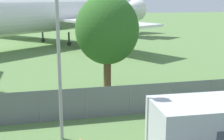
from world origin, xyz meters
name	(u,v)px	position (x,y,z in m)	size (l,w,h in m)	color
perimeter_fence	(86,103)	(0.00, 10.26, 0.90)	(56.07, 0.07, 1.80)	slate
airplane	(48,15)	(-1.22, 38.85, 4.22)	(36.81, 29.96, 13.87)	white
portable_cabin	(198,134)	(3.67, 4.39, 1.33)	(3.73, 2.58, 2.66)	silver
tree_near_hangar	(107,30)	(2.02, 14.12, 4.55)	(4.24, 4.24, 6.90)	brown
light_mast	(58,27)	(-1.53, 7.95, 5.39)	(0.44, 0.44, 8.97)	#99999E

